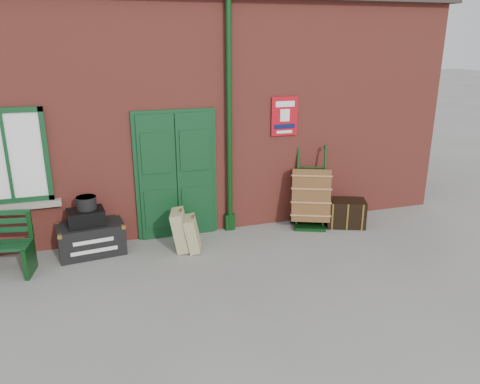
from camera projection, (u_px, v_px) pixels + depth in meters
name	position (u px, v px, depth m)	size (l,w,h in m)	color
ground	(216.00, 269.00, 7.21)	(80.00, 80.00, 0.00)	gray
station_building	(171.00, 100.00, 9.69)	(10.30, 4.30, 4.36)	#983C31
houdini_trunk	(92.00, 239.00, 7.65)	(1.03, 0.57, 0.52)	black
strongbox	(86.00, 217.00, 7.51)	(0.57, 0.41, 0.26)	black
hatbox	(86.00, 203.00, 7.47)	(0.31, 0.31, 0.21)	black
suitcase_back	(180.00, 230.00, 7.77)	(0.19, 0.48, 0.67)	tan
suitcase_front	(192.00, 234.00, 7.75)	(0.17, 0.43, 0.57)	tan
porter_trolley	(310.00, 196.00, 8.77)	(0.94, 0.97, 1.46)	#0D3612
dark_trunk	(346.00, 213.00, 8.80)	(0.70, 0.46, 0.51)	black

